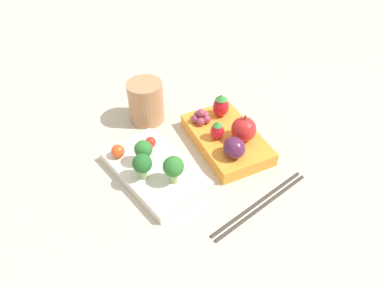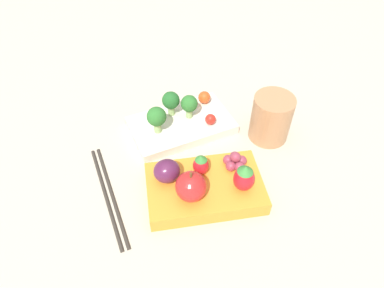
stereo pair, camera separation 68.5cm
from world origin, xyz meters
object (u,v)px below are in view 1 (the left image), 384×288
at_px(bento_box_savoury, 155,171).
at_px(plum, 234,148).
at_px(bento_box_fruit, 226,139).
at_px(cherry_tomato_1, 151,142).
at_px(broccoli_floret_0, 143,150).
at_px(broccoli_floret_2, 173,167).
at_px(drinking_cup, 146,102).
at_px(strawberry_0, 221,106).
at_px(grape_cluster, 201,117).
at_px(chopsticks_pair, 260,204).
at_px(apple, 244,129).
at_px(broccoli_floret_1, 142,164).
at_px(strawberry_1, 217,130).
at_px(cherry_tomato_0, 118,151).

distance_m(bento_box_savoury, plum, 0.15).
distance_m(bento_box_fruit, cherry_tomato_1, 0.15).
distance_m(broccoli_floret_0, broccoli_floret_2, 0.07).
relative_size(broccoli_floret_0, drinking_cup, 0.55).
xyz_separation_m(strawberry_0, plum, (-0.11, 0.05, -0.01)).
height_order(strawberry_0, grape_cluster, strawberry_0).
height_order(bento_box_savoury, chopsticks_pair, bento_box_savoury).
bearing_deg(chopsticks_pair, drinking_cup, 11.65).
bearing_deg(drinking_cup, cherry_tomato_1, 158.90).
height_order(apple, chopsticks_pair, apple).
bearing_deg(broccoli_floret_1, strawberry_1, -84.69).
xyz_separation_m(cherry_tomato_0, grape_cluster, (0.00, -0.18, 0.01)).
distance_m(cherry_tomato_1, strawberry_0, 0.16).
bearing_deg(bento_box_fruit, broccoli_floret_2, 109.16).
relative_size(bento_box_fruit, strawberry_1, 4.90).
bearing_deg(cherry_tomato_0, bento_box_fruit, -105.64).
relative_size(cherry_tomato_1, strawberry_0, 0.40).
bearing_deg(apple, strawberry_0, -3.25).
distance_m(apple, drinking_cup, 0.21).
distance_m(strawberry_1, grape_cluster, 0.06).
xyz_separation_m(bento_box_savoury, strawberry_0, (0.06, -0.18, 0.04)).
xyz_separation_m(bento_box_fruit, drinking_cup, (0.15, 0.10, 0.03)).
xyz_separation_m(strawberry_1, drinking_cup, (0.15, 0.08, -0.00)).
bearing_deg(broccoli_floret_2, cherry_tomato_1, -2.28).
xyz_separation_m(broccoli_floret_1, cherry_tomato_0, (0.07, 0.02, -0.02)).
bearing_deg(broccoli_floret_2, plum, -93.02).
xyz_separation_m(bento_box_savoury, chopsticks_pair, (-0.15, -0.12, -0.01)).
xyz_separation_m(bento_box_savoury, plum, (-0.05, -0.13, 0.04)).
distance_m(broccoli_floret_2, apple, 0.16).
height_order(cherry_tomato_1, plum, plum).
bearing_deg(chopsticks_pair, strawberry_1, -4.69).
height_order(broccoli_floret_0, apple, apple).
height_order(strawberry_0, chopsticks_pair, strawberry_0).
bearing_deg(apple, plum, 124.20).
height_order(cherry_tomato_0, chopsticks_pair, cherry_tomato_0).
distance_m(bento_box_savoury, cherry_tomato_1, 0.06).
relative_size(bento_box_savoury, plum, 4.87).
bearing_deg(cherry_tomato_0, chopsticks_pair, -141.68).
xyz_separation_m(bento_box_fruit, apple, (-0.03, -0.02, 0.04)).
xyz_separation_m(cherry_tomato_0, chopsticks_pair, (-0.21, -0.16, -0.03)).
relative_size(bento_box_savoury, bento_box_fruit, 1.06).
bearing_deg(broccoli_floret_2, chopsticks_pair, -134.06).
xyz_separation_m(broccoli_floret_2, drinking_cup, (0.20, -0.04, -0.01)).
height_order(bento_box_fruit, broccoli_floret_1, broccoli_floret_1).
height_order(cherry_tomato_0, drinking_cup, drinking_cup).
relative_size(broccoli_floret_0, cherry_tomato_0, 1.98).
distance_m(broccoli_floret_0, strawberry_1, 0.14).
bearing_deg(plum, broccoli_floret_0, 63.09).
height_order(broccoli_floret_2, strawberry_1, broccoli_floret_2).
xyz_separation_m(apple, plum, (-0.03, 0.04, -0.00)).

